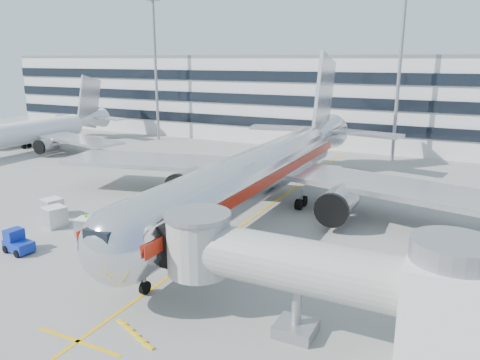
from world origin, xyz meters
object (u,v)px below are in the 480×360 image
at_px(main_jet, 264,170).
at_px(cargo_container_front, 85,226).
at_px(belt_loader, 163,222).
at_px(cargo_container_left, 52,207).
at_px(cargo_container_right, 55,217).
at_px(ramp_worker, 86,224).
at_px(baggage_tug, 17,242).

relative_size(main_jet, cargo_container_front, 29.35).
relative_size(belt_loader, cargo_container_left, 2.53).
bearing_deg(cargo_container_right, main_jet, 40.45).
xyz_separation_m(cargo_container_right, ramp_worker, (3.92, -0.10, -0.06)).
distance_m(baggage_tug, ramp_worker, 5.85).
bearing_deg(ramp_worker, cargo_container_front, -97.14).
height_order(baggage_tug, ramp_worker, baggage_tug).
bearing_deg(belt_loader, cargo_container_right, -157.78).
distance_m(main_jet, cargo_container_left, 21.25).
height_order(cargo_container_left, cargo_container_right, cargo_container_right).
relative_size(cargo_container_front, ramp_worker, 0.98).
relative_size(baggage_tug, cargo_container_left, 1.31).
bearing_deg(main_jet, cargo_container_right, -139.55).
bearing_deg(baggage_tug, ramp_worker, 70.05).
height_order(baggage_tug, cargo_container_left, baggage_tug).
xyz_separation_m(baggage_tug, ramp_worker, (2.00, 5.50, 0.08)).
distance_m(cargo_container_left, ramp_worker, 6.81).
xyz_separation_m(main_jet, belt_loader, (-5.95, -9.23, -3.56)).
xyz_separation_m(baggage_tug, cargo_container_left, (-4.46, 7.65, 0.08)).
bearing_deg(cargo_container_right, belt_loader, 22.22).
distance_m(baggage_tug, cargo_container_left, 8.86).
xyz_separation_m(baggage_tug, cargo_container_right, (-1.92, 5.60, 0.14)).
height_order(main_jet, baggage_tug, main_jet).
bearing_deg(baggage_tug, cargo_container_front, 68.45).
distance_m(main_jet, ramp_worker, 17.73).
bearing_deg(cargo_container_front, ramp_worker, 108.88).
xyz_separation_m(main_jet, cargo_container_left, (-17.86, -11.01, -3.35)).
bearing_deg(cargo_container_right, cargo_container_left, 141.06).
relative_size(baggage_tug, cargo_container_right, 1.19).
xyz_separation_m(cargo_container_left, cargo_container_front, (6.54, -2.39, -0.12)).
xyz_separation_m(belt_loader, cargo_container_front, (-5.37, -4.16, 0.09)).
relative_size(main_jet, baggage_tug, 19.34).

